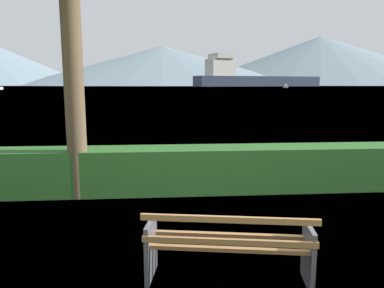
{
  "coord_description": "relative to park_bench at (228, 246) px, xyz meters",
  "views": [
    {
      "loc": [
        -0.72,
        -3.89,
        2.22
      ],
      "look_at": [
        0.0,
        5.16,
        0.73
      ],
      "focal_mm": 34.42,
      "sensor_mm": 36.0,
      "label": 1
    }
  ],
  "objects": [
    {
      "name": "distant_hills",
      "position": [
        43.67,
        576.6,
        35.43
      ],
      "size": [
        931.05,
        466.42,
        79.2
      ],
      "color": "slate",
      "rests_on": "ground_plane"
    },
    {
      "name": "hedge_row",
      "position": [
        0.01,
        3.63,
        0.03
      ],
      "size": [
        12.86,
        0.87,
        0.92
      ],
      "primitive_type": "cube",
      "color": "#285B23",
      "rests_on": "ground_plane"
    },
    {
      "name": "ground_plane",
      "position": [
        0.01,
        0.06,
        -0.43
      ],
      "size": [
        1400.0,
        1400.0,
        0.0
      ],
      "primitive_type": "plane",
      "color": "olive"
    },
    {
      "name": "water_surface",
      "position": [
        0.01,
        308.03,
        -0.43
      ],
      "size": [
        620.0,
        620.0,
        0.0
      ],
      "primitive_type": "plane",
      "color": "#7A99A8",
      "rests_on": "ground_plane"
    },
    {
      "name": "park_bench",
      "position": [
        0.0,
        0.0,
        0.0
      ],
      "size": [
        1.93,
        0.87,
        0.87
      ],
      "color": "olive",
      "rests_on": "ground_plane"
    },
    {
      "name": "fishing_boat_near",
      "position": [
        69.79,
        204.29,
        0.33
      ],
      "size": [
        1.86,
        4.51,
        2.19
      ],
      "color": "silver",
      "rests_on": "water_surface"
    },
    {
      "name": "cargo_ship_large",
      "position": [
        73.94,
        309.85,
        6.99
      ],
      "size": [
        115.99,
        52.36,
        26.53
      ],
      "color": "#2D384C",
      "rests_on": "water_surface"
    }
  ]
}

